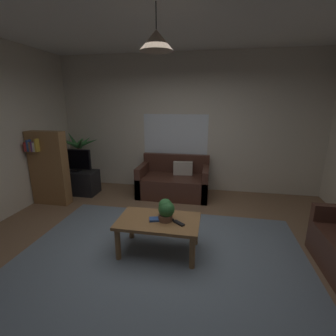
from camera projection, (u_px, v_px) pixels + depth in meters
The scene contains 16 objects.
floor at pixel (164, 249), 3.25m from camera, with size 5.63×4.86×0.02m, color brown.
rug at pixel (161, 258), 3.06m from camera, with size 3.66×2.67×0.01m, color slate.
wall_back at pixel (187, 124), 5.20m from camera, with size 5.75×0.06×2.90m, color beige.
ceiling at pixel (163, 2), 2.48m from camera, with size 5.63×4.86×0.02m, color white.
window_pane at pixel (175, 138), 5.29m from camera, with size 1.41×0.01×1.02m, color white.
couch_under_window at pixel (174, 182), 5.07m from camera, with size 1.44×0.81×0.82m.
coffee_table at pixel (158, 225), 3.10m from camera, with size 1.04×0.63×0.46m.
book_on_table_0 at pixel (156, 219), 3.06m from camera, with size 0.15×0.10×0.03m, color #2D4C8C.
remote_on_table_0 at pixel (170, 218), 3.11m from camera, with size 0.05×0.16×0.02m, color black.
remote_on_table_1 at pixel (179, 223), 2.97m from camera, with size 0.05×0.16×0.02m, color black.
potted_plant_on_table at pixel (166, 209), 3.04m from camera, with size 0.21×0.21×0.28m.
tv_stand at pixel (77, 182), 5.18m from camera, with size 0.90×0.44×0.50m, color black.
tv at pixel (74, 160), 5.03m from camera, with size 0.75×0.16×0.47m.
potted_palm_corner at pixel (79, 160), 5.55m from camera, with size 0.97×0.92×1.28m.
bookshelf_corner at pixel (49, 168), 4.55m from camera, with size 0.70×0.31×1.40m.
pendant_lamp at pixel (156, 40), 2.53m from camera, with size 0.37×0.37×0.46m.
Camera 1 is at (0.58, -2.79, 1.91)m, focal length 25.79 mm.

